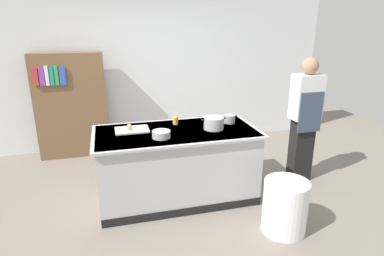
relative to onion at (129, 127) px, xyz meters
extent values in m
plane|color=slate|center=(0.55, -0.13, -0.96)|extent=(10.00, 10.00, 0.00)
cube|color=silver|center=(0.55, 1.97, 0.54)|extent=(6.40, 0.12, 3.00)
cube|color=#B7BABF|center=(0.55, -0.13, -0.51)|extent=(1.90, 0.90, 0.90)
cube|color=#B7BABF|center=(0.55, -0.13, -0.07)|extent=(1.98, 0.98, 0.03)
cube|color=black|center=(0.55, -0.58, -0.91)|extent=(1.90, 0.01, 0.10)
cube|color=silver|center=(0.03, 0.01, -0.05)|extent=(0.40, 0.28, 0.02)
sphere|color=tan|center=(0.00, 0.00, 0.00)|extent=(0.07, 0.07, 0.07)
cylinder|color=#B7BABF|center=(1.01, -0.18, 0.02)|extent=(0.24, 0.24, 0.15)
cube|color=black|center=(0.87, -0.18, 0.07)|extent=(0.04, 0.02, 0.01)
cube|color=black|center=(1.14, -0.18, 0.07)|extent=(0.04, 0.02, 0.01)
cylinder|color=#99999E|center=(1.28, 0.00, 0.00)|extent=(0.15, 0.15, 0.11)
cube|color=black|center=(1.19, 0.00, 0.04)|extent=(0.04, 0.02, 0.01)
cube|color=black|center=(1.37, 0.00, 0.04)|extent=(0.04, 0.02, 0.01)
cylinder|color=#B7BABF|center=(0.33, -0.33, -0.01)|extent=(0.21, 0.21, 0.08)
cylinder|color=yellow|center=(0.59, 0.13, -0.01)|extent=(0.07, 0.07, 0.10)
cylinder|color=white|center=(1.50, -1.11, -0.66)|extent=(0.47, 0.47, 0.58)
cube|color=black|center=(2.34, -0.08, -0.51)|extent=(0.28, 0.20, 0.90)
cube|color=silver|center=(2.34, -0.08, 0.24)|extent=(0.38, 0.24, 0.60)
sphere|color=#A87A5B|center=(2.34, -0.08, 0.65)|extent=(0.22, 0.22, 0.22)
cube|color=#38475B|center=(2.34, -0.20, 0.06)|extent=(0.34, 0.02, 0.54)
cube|color=brown|center=(-0.80, 1.67, -0.11)|extent=(1.10, 0.28, 1.70)
cube|color=red|center=(-1.24, 1.51, 0.41)|extent=(0.07, 0.03, 0.27)
cube|color=purple|center=(-1.15, 1.51, 0.41)|extent=(0.08, 0.03, 0.26)
cube|color=white|center=(-1.08, 1.51, 0.42)|extent=(0.05, 0.03, 0.29)
cube|color=teal|center=(-1.01, 1.51, 0.41)|extent=(0.06, 0.03, 0.27)
cube|color=green|center=(-0.95, 1.51, 0.42)|extent=(0.06, 0.03, 0.30)
cube|color=#3351B7|center=(-0.86, 1.51, 0.41)|extent=(0.09, 0.03, 0.27)
camera|label=1|loc=(-0.22, -3.77, 1.21)|focal=30.41mm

